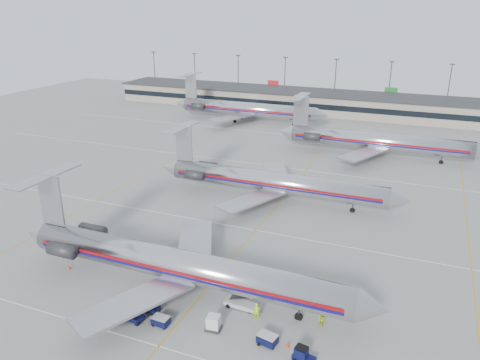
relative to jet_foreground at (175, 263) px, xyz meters
The scene contains 19 objects.
ground 9.84m from the jet_foreground, 68.47° to the left, with size 260.00×260.00×0.00m, color gray.
apron_markings 19.16m from the jet_foreground, 79.72° to the left, with size 160.00×0.15×0.02m, color silver.
terminal 106.54m from the jet_foreground, 88.19° to the left, with size 162.00×17.00×6.25m.
light_mast_row 120.66m from the jet_foreground, 88.40° to the left, with size 163.60×0.40×15.28m.
jet_foreground is the anchor object (origin of this frame).
jet_second_row 30.91m from the jet_foreground, 87.30° to the left, with size 45.05×26.53×11.79m.
jet_third_row 65.49m from the jet_foreground, 76.85° to the left, with size 46.56×28.64×12.73m.
jet_back_row 87.95m from the jet_foreground, 106.25° to the left, with size 47.85×29.43×13.08m.
tug_left 7.69m from the jet_foreground, 102.66° to the right, with size 2.70×1.75×2.03m.
tug_center 5.73m from the jet_foreground, 98.81° to the right, with size 2.43×1.32×1.93m.
tug_right 18.65m from the jet_foreground, 19.66° to the right, with size 2.33×1.48×1.76m.
cart_inner 7.43m from the jet_foreground, 74.38° to the right, with size 1.89×1.35×1.03m.
cart_outer 14.62m from the jet_foreground, 20.65° to the right, with size 2.19×1.72×1.11m.
uld_container 9.36m from the jet_foreground, 34.38° to the right, with size 1.76×1.53×1.70m.
belt_loader 9.20m from the jet_foreground, ahead, with size 4.40×1.49×2.31m.
ramp_worker_near 11.42m from the jet_foreground, ahead, with size 0.72×0.47×1.97m, color #AAF116.
ramp_worker_far 18.01m from the jet_foreground, ahead, with size 0.78×0.61×1.60m, color #A9C012.
cone_right 16.43m from the jet_foreground, 16.89° to the right, with size 0.43×0.43×0.59m, color #FE3708.
cone_left 15.63m from the jet_foreground, behind, with size 0.39×0.39×0.53m, color #FE3708.
Camera 1 is at (22.05, -50.30, 32.22)m, focal length 35.00 mm.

